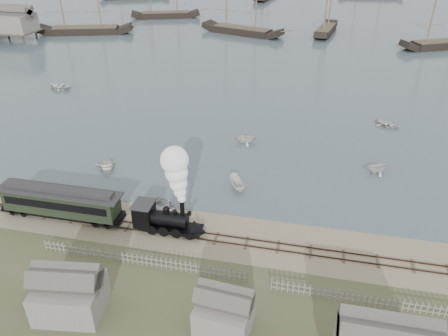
# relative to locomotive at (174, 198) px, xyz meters

# --- Properties ---
(ground) EXTENTS (600.00, 600.00, 0.00)m
(ground) POSITION_rel_locomotive_xyz_m (4.94, 2.00, -4.14)
(ground) COLOR tan
(ground) RESTS_ON ground
(rail_track) EXTENTS (120.00, 1.80, 0.16)m
(rail_track) POSITION_rel_locomotive_xyz_m (4.94, 0.00, -4.10)
(rail_track) COLOR #38251E
(rail_track) RESTS_ON ground
(picket_fence_west) EXTENTS (19.00, 0.10, 1.20)m
(picket_fence_west) POSITION_rel_locomotive_xyz_m (-1.56, -5.00, -4.14)
(picket_fence_west) COLOR slate
(picket_fence_west) RESTS_ON ground
(picket_fence_east) EXTENTS (15.00, 0.10, 1.20)m
(picket_fence_east) POSITION_rel_locomotive_xyz_m (17.44, -5.50, -4.14)
(picket_fence_east) COLOR slate
(picket_fence_east) RESTS_ON ground
(shed_left) EXTENTS (5.00, 4.00, 4.10)m
(shed_left) POSITION_rel_locomotive_xyz_m (-5.06, -11.00, -4.14)
(shed_left) COLOR slate
(shed_left) RESTS_ON ground
(shed_mid) EXTENTS (4.00, 3.50, 3.60)m
(shed_mid) POSITION_rel_locomotive_xyz_m (6.94, -10.00, -4.14)
(shed_mid) COLOR slate
(shed_mid) RESTS_ON ground
(locomotive) EXTENTS (7.18, 2.68, 8.95)m
(locomotive) POSITION_rel_locomotive_xyz_m (0.00, 0.00, 0.00)
(locomotive) COLOR black
(locomotive) RESTS_ON ground
(passenger_coach) EXTENTS (12.92, 2.49, 3.14)m
(passenger_coach) POSITION_rel_locomotive_xyz_m (-12.13, -0.00, -2.14)
(passenger_coach) COLOR black
(passenger_coach) RESTS_ON ground
(beached_dinghy) EXTENTS (4.78, 4.97, 0.84)m
(beached_dinghy) POSITION_rel_locomotive_xyz_m (-2.34, 3.17, -3.72)
(beached_dinghy) COLOR silver
(beached_dinghy) RESTS_ON ground
(rowboat_0) EXTENTS (4.38, 4.04, 0.74)m
(rowboat_0) POSITION_rel_locomotive_xyz_m (-12.21, 10.02, -3.71)
(rowboat_0) COLOR silver
(rowboat_0) RESTS_ON harbor_water
(rowboat_1) EXTENTS (3.27, 3.57, 1.60)m
(rowboat_1) POSITION_rel_locomotive_xyz_m (3.24, 20.65, -3.27)
(rowboat_1) COLOR silver
(rowboat_1) RESTS_ON harbor_water
(rowboat_2) EXTENTS (3.51, 2.73, 1.29)m
(rowboat_2) POSITION_rel_locomotive_xyz_m (4.23, 9.05, -3.43)
(rowboat_2) COLOR silver
(rowboat_2) RESTS_ON harbor_water
(rowboat_3) EXTENTS (4.02, 4.39, 0.74)m
(rowboat_3) POSITION_rel_locomotive_xyz_m (22.78, 30.35, -3.70)
(rowboat_3) COLOR silver
(rowboat_3) RESTS_ON harbor_water
(rowboat_4) EXTENTS (3.73, 3.88, 1.58)m
(rowboat_4) POSITION_rel_locomotive_xyz_m (20.09, 16.31, -3.29)
(rowboat_4) COLOR silver
(rowboat_4) RESTS_ON harbor_water
(rowboat_6) EXTENTS (4.24, 5.12, 0.92)m
(rowboat_6) POSITION_rel_locomotive_xyz_m (-33.02, 34.62, -3.62)
(rowboat_6) COLOR silver
(rowboat_6) RESTS_ON harbor_water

